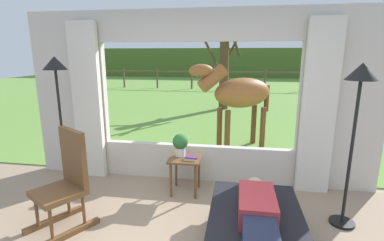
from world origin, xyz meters
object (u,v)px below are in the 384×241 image
object	(u,v)px
rocking_chair	(66,181)
reclining_person	(258,217)
floor_lamp_left	(57,84)
book_stack	(191,158)
floor_lamp_right	(359,97)
side_table	(185,164)
pasture_tree	(224,71)
horse	(239,94)
potted_plant	(180,143)

from	to	relation	value
rocking_chair	reclining_person	bearing A→B (deg)	21.61
reclining_person	floor_lamp_left	bearing A→B (deg)	155.24
book_stack	floor_lamp_right	bearing A→B (deg)	-12.76
rocking_chair	side_table	distance (m)	1.54
rocking_chair	pasture_tree	world-z (taller)	pasture_tree
horse	pasture_tree	xyz separation A→B (m)	(-0.53, 4.33, 0.20)
potted_plant	floor_lamp_right	xyz separation A→B (m)	(2.03, -0.54, 0.79)
rocking_chair	book_stack	distance (m)	1.57
rocking_chair	potted_plant	world-z (taller)	rocking_chair
rocking_chair	side_table	world-z (taller)	rocking_chair
horse	reclining_person	bearing A→B (deg)	150.96
side_table	book_stack	distance (m)	0.16
potted_plant	floor_lamp_right	world-z (taller)	floor_lamp_right
rocking_chair	book_stack	world-z (taller)	rocking_chair
side_table	pasture_tree	xyz separation A→B (m)	(0.18, 6.37, 0.93)
potted_plant	floor_lamp_right	size ratio (longest dim) A/B	0.17
potted_plant	book_stack	size ratio (longest dim) A/B	1.70
floor_lamp_right	side_table	bearing A→B (deg)	166.20
floor_lamp_right	pasture_tree	distance (m)	7.08
floor_lamp_left	horse	xyz separation A→B (m)	(2.46, 2.18, -0.38)
reclining_person	horse	xyz separation A→B (m)	(-0.20, 3.41, 0.63)
rocking_chair	pasture_tree	xyz separation A→B (m)	(1.35, 7.38, 0.81)
side_table	horse	world-z (taller)	horse
floor_lamp_right	horse	size ratio (longest dim) A/B	1.06
potted_plant	pasture_tree	size ratio (longest dim) A/B	0.11
horse	side_table	bearing A→B (deg)	128.38
potted_plant	horse	world-z (taller)	horse
potted_plant	pasture_tree	bearing A→B (deg)	87.61
book_stack	floor_lamp_left	distance (m)	2.10
rocking_chair	horse	distance (m)	3.63
reclining_person	rocking_chair	xyz separation A→B (m)	(-2.07, 0.36, 0.02)
horse	pasture_tree	bearing A→B (deg)	-25.47
floor_lamp_right	pasture_tree	bearing A→B (deg)	104.42
reclining_person	book_stack	distance (m)	1.54
reclining_person	horse	size ratio (longest dim) A/B	0.83
reclining_person	floor_lamp_left	distance (m)	3.11
rocking_chair	potted_plant	size ratio (longest dim) A/B	3.50
rocking_chair	horse	bearing A→B (deg)	89.86
potted_plant	reclining_person	bearing A→B (deg)	-55.19
side_table	book_stack	xyz separation A→B (m)	(0.09, -0.06, 0.12)
book_stack	floor_lamp_left	bearing A→B (deg)	-177.59
potted_plant	book_stack	xyz separation A→B (m)	(0.17, -0.12, -0.16)
horse	floor_lamp_right	bearing A→B (deg)	173.68
reclining_person	horse	distance (m)	3.47
rocking_chair	book_stack	xyz separation A→B (m)	(1.25, 0.95, -0.00)
floor_lamp_left	pasture_tree	size ratio (longest dim) A/B	0.67
book_stack	pasture_tree	xyz separation A→B (m)	(0.09, 6.43, 0.81)
reclining_person	rocking_chair	world-z (taller)	rocking_chair
rocking_chair	horse	xyz separation A→B (m)	(1.87, 3.05, 0.61)
floor_lamp_right	potted_plant	bearing A→B (deg)	165.12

